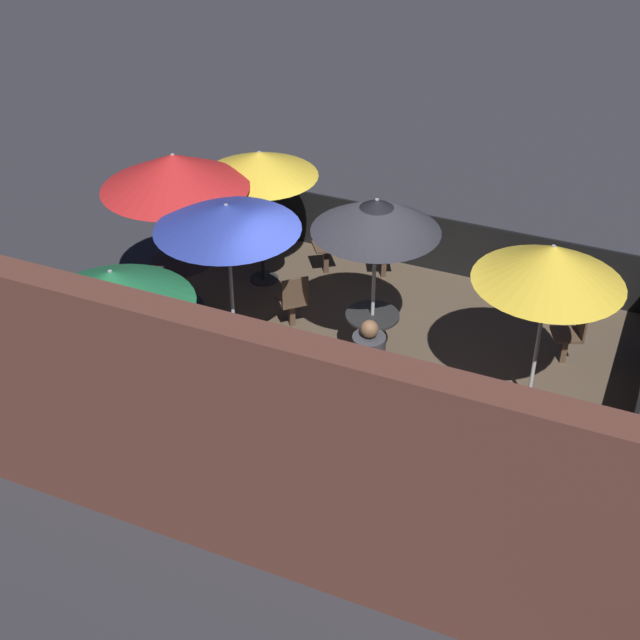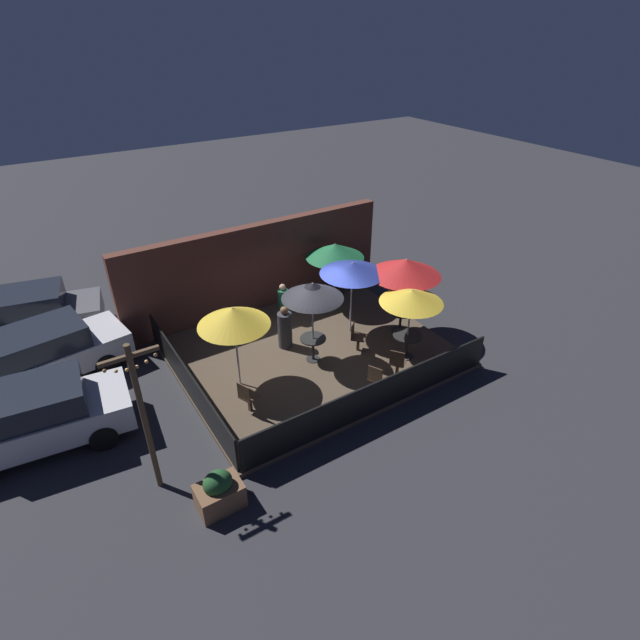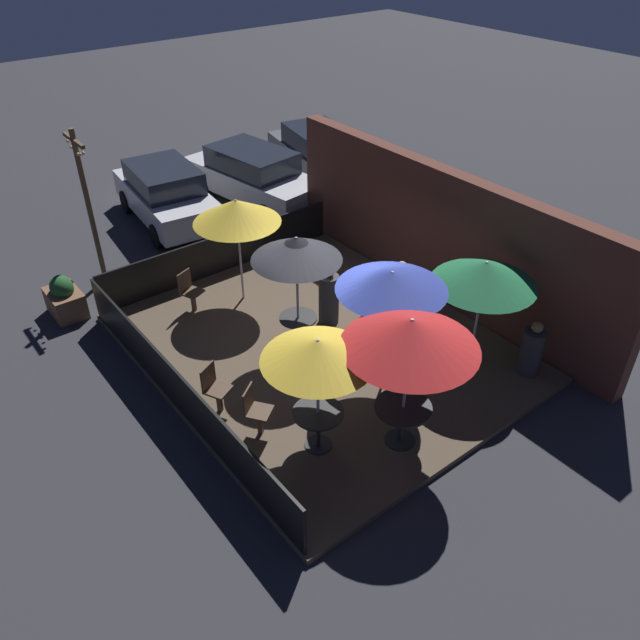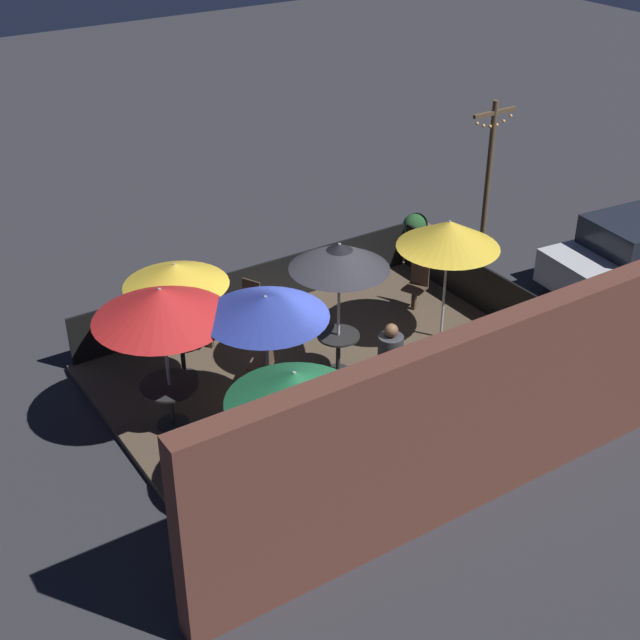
{
  "view_description": "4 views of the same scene",
  "coord_description": "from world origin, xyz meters",
  "px_view_note": "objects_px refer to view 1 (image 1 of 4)",
  "views": [
    {
      "loc": [
        -3.61,
        9.27,
        7.61
      ],
      "look_at": [
        0.33,
        0.27,
        1.03
      ],
      "focal_mm": 50.0,
      "sensor_mm": 36.0,
      "label": 1
    },
    {
      "loc": [
        -6.36,
        -10.44,
        8.69
      ],
      "look_at": [
        0.13,
        -0.26,
        1.31
      ],
      "focal_mm": 28.0,
      "sensor_mm": 36.0,
      "label": 2
    },
    {
      "loc": [
        7.99,
        -6.19,
        7.83
      ],
      "look_at": [
        0.42,
        -0.29,
        1.09
      ],
      "focal_mm": 35.0,
      "sensor_mm": 36.0,
      "label": 3
    },
    {
      "loc": [
        7.3,
        10.52,
        8.91
      ],
      "look_at": [
        0.26,
        -0.28,
        1.35
      ],
      "focal_mm": 50.0,
      "sensor_mm": 36.0,
      "label": 4
    }
  ],
  "objects_px": {
    "patio_umbrella_4": "(112,288)",
    "patron_2": "(271,421)",
    "patio_chair_0": "(293,299)",
    "patron_0": "(368,370)",
    "dining_table_0": "(263,247)",
    "patio_chair_1": "(389,248)",
    "patio_umbrella_3": "(551,264)",
    "dining_table_1": "(372,324)",
    "patio_umbrella_1": "(376,215)",
    "patio_umbrella_5": "(227,217)",
    "dining_table_2": "(184,270)",
    "patio_chair_2": "(572,332)",
    "patio_umbrella_0": "(260,164)",
    "patron_1": "(40,393)",
    "patio_umbrella_2": "(174,171)",
    "patio_chair_3": "(330,244)"
  },
  "relations": [
    {
      "from": "dining_table_2",
      "to": "patron_0",
      "type": "bearing_deg",
      "value": 160.59
    },
    {
      "from": "patio_chair_1",
      "to": "dining_table_1",
      "type": "bearing_deg",
      "value": 78.03
    },
    {
      "from": "patio_umbrella_5",
      "to": "dining_table_2",
      "type": "xyz_separation_m",
      "value": [
        1.32,
        -0.86,
        -1.58
      ]
    },
    {
      "from": "patio_umbrella_0",
      "to": "patio_chair_1",
      "type": "bearing_deg",
      "value": -153.81
    },
    {
      "from": "dining_table_0",
      "to": "patio_chair_1",
      "type": "xyz_separation_m",
      "value": [
        -1.8,
        -0.89,
        -0.08
      ]
    },
    {
      "from": "patio_umbrella_1",
      "to": "patron_2",
      "type": "relative_size",
      "value": 1.91
    },
    {
      "from": "patio_umbrella_0",
      "to": "patio_chair_1",
      "type": "xyz_separation_m",
      "value": [
        -1.8,
        -0.89,
        -1.5
      ]
    },
    {
      "from": "patio_chair_1",
      "to": "patron_2",
      "type": "height_order",
      "value": "patron_2"
    },
    {
      "from": "patio_chair_3",
      "to": "patron_0",
      "type": "distance_m",
      "value": 3.52
    },
    {
      "from": "dining_table_1",
      "to": "patio_chair_1",
      "type": "xyz_separation_m",
      "value": [
        0.56,
        -2.22,
        -0.06
      ]
    },
    {
      "from": "patio_umbrella_0",
      "to": "patio_umbrella_3",
      "type": "bearing_deg",
      "value": 162.62
    },
    {
      "from": "patio_umbrella_1",
      "to": "dining_table_2",
      "type": "distance_m",
      "value": 3.54
    },
    {
      "from": "patio_umbrella_3",
      "to": "patio_chair_2",
      "type": "xyz_separation_m",
      "value": [
        -0.29,
        -1.15,
        -1.63
      ]
    },
    {
      "from": "patio_chair_0",
      "to": "patio_chair_1",
      "type": "height_order",
      "value": "patio_chair_1"
    },
    {
      "from": "dining_table_0",
      "to": "patio_chair_3",
      "type": "height_order",
      "value": "patio_chair_3"
    },
    {
      "from": "patio_umbrella_0",
      "to": "patio_umbrella_3",
      "type": "distance_m",
      "value": 4.86
    },
    {
      "from": "patio_umbrella_0",
      "to": "patio_chair_2",
      "type": "xyz_separation_m",
      "value": [
        -4.93,
        0.3,
        -1.51
      ]
    },
    {
      "from": "patio_umbrella_0",
      "to": "dining_table_1",
      "type": "xyz_separation_m",
      "value": [
        -2.36,
        1.34,
        -1.43
      ]
    },
    {
      "from": "dining_table_2",
      "to": "dining_table_0",
      "type": "bearing_deg",
      "value": -123.19
    },
    {
      "from": "dining_table_1",
      "to": "dining_table_2",
      "type": "xyz_separation_m",
      "value": [
        3.12,
        -0.18,
        0.03
      ]
    },
    {
      "from": "patio_umbrella_4",
      "to": "patron_0",
      "type": "bearing_deg",
      "value": -152.66
    },
    {
      "from": "patio_chair_3",
      "to": "patron_2",
      "type": "xyz_separation_m",
      "value": [
        -1.11,
        4.4,
        0.06
      ]
    },
    {
      "from": "patio_umbrella_0",
      "to": "patron_1",
      "type": "bearing_deg",
      "value": 77.68
    },
    {
      "from": "patio_chair_0",
      "to": "patron_0",
      "type": "height_order",
      "value": "patron_0"
    },
    {
      "from": "patio_chair_2",
      "to": "patron_2",
      "type": "relative_size",
      "value": 0.71
    },
    {
      "from": "patio_umbrella_3",
      "to": "patio_umbrella_4",
      "type": "distance_m",
      "value": 5.21
    },
    {
      "from": "patio_umbrella_1",
      "to": "dining_table_1",
      "type": "height_order",
      "value": "patio_umbrella_1"
    },
    {
      "from": "patio_chair_2",
      "to": "patron_0",
      "type": "bearing_deg",
      "value": 21.05
    },
    {
      "from": "patio_umbrella_5",
      "to": "patron_1",
      "type": "xyz_separation_m",
      "value": [
        1.51,
        2.33,
        -1.69
      ]
    },
    {
      "from": "patio_umbrella_1",
      "to": "dining_table_2",
      "type": "bearing_deg",
      "value": -3.24
    },
    {
      "from": "patio_umbrella_5",
      "to": "patio_chair_2",
      "type": "xyz_separation_m",
      "value": [
        -4.37,
        -1.72,
        -1.69
      ]
    },
    {
      "from": "patio_chair_0",
      "to": "patron_0",
      "type": "bearing_deg",
      "value": -171.9
    },
    {
      "from": "patio_umbrella_2",
      "to": "dining_table_2",
      "type": "relative_size",
      "value": 2.65
    },
    {
      "from": "patio_chair_0",
      "to": "patron_1",
      "type": "bearing_deg",
      "value": 105.11
    },
    {
      "from": "patio_umbrella_2",
      "to": "patio_umbrella_3",
      "type": "xyz_separation_m",
      "value": [
        -5.39,
        0.29,
        -0.1
      ]
    },
    {
      "from": "patio_umbrella_2",
      "to": "patio_umbrella_5",
      "type": "xyz_separation_m",
      "value": [
        -1.32,
        0.86,
        -0.04
      ]
    },
    {
      "from": "patio_umbrella_3",
      "to": "patio_chair_0",
      "type": "distance_m",
      "value": 3.98
    },
    {
      "from": "patio_umbrella_2",
      "to": "dining_table_2",
      "type": "bearing_deg",
      "value": 0.0
    },
    {
      "from": "patron_0",
      "to": "patio_chair_1",
      "type": "bearing_deg",
      "value": -34.44
    },
    {
      "from": "patio_umbrella_3",
      "to": "patron_0",
      "type": "relative_size",
      "value": 1.75
    },
    {
      "from": "patio_umbrella_4",
      "to": "dining_table_2",
      "type": "distance_m",
      "value": 3.05
    },
    {
      "from": "patio_chair_2",
      "to": "patron_2",
      "type": "xyz_separation_m",
      "value": [
        2.93,
        3.46,
        0.09
      ]
    },
    {
      "from": "dining_table_2",
      "to": "patron_1",
      "type": "bearing_deg",
      "value": 86.56
    },
    {
      "from": "dining_table_0",
      "to": "dining_table_2",
      "type": "distance_m",
      "value": 1.39
    },
    {
      "from": "dining_table_0",
      "to": "patio_umbrella_0",
      "type": "bearing_deg",
      "value": 0.0
    },
    {
      "from": "patio_umbrella_1",
      "to": "patio_chair_0",
      "type": "relative_size",
      "value": 2.75
    },
    {
      "from": "patio_chair_1",
      "to": "patio_chair_3",
      "type": "height_order",
      "value": "patio_chair_3"
    },
    {
      "from": "patio_umbrella_2",
      "to": "patron_1",
      "type": "height_order",
      "value": "patio_umbrella_2"
    },
    {
      "from": "patron_2",
      "to": "dining_table_1",
      "type": "bearing_deg",
      "value": 8.17
    },
    {
      "from": "patio_umbrella_4",
      "to": "patron_2",
      "type": "distance_m",
      "value": 2.45
    }
  ]
}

